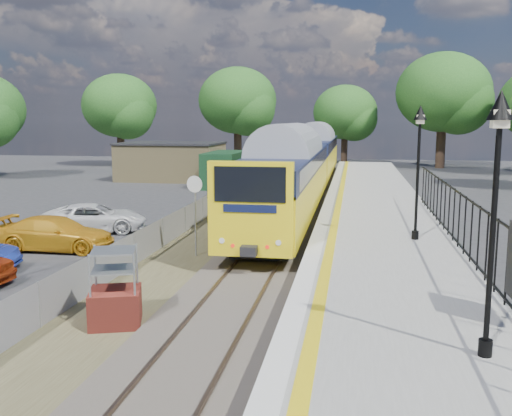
% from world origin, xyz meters
% --- Properties ---
extents(ground, '(120.00, 120.00, 0.00)m').
position_xyz_m(ground, '(0.00, 0.00, 0.00)').
color(ground, '#2D2D30').
rests_on(ground, ground).
extents(track_bed, '(5.90, 80.00, 0.29)m').
position_xyz_m(track_bed, '(-0.47, 9.67, 0.09)').
color(track_bed, '#473F38').
rests_on(track_bed, ground).
extents(platform, '(5.00, 70.00, 0.90)m').
position_xyz_m(platform, '(4.20, 8.00, 0.45)').
color(platform, gray).
rests_on(platform, ground).
extents(platform_edge, '(0.90, 70.00, 0.01)m').
position_xyz_m(platform_edge, '(2.14, 8.00, 0.90)').
color(platform_edge, silver).
rests_on(platform_edge, platform).
extents(victorian_lamp_south, '(0.44, 0.44, 4.60)m').
position_xyz_m(victorian_lamp_south, '(5.50, -4.00, 4.30)').
color(victorian_lamp_south, black).
rests_on(victorian_lamp_south, platform).
extents(victorian_lamp_north, '(0.44, 0.44, 4.60)m').
position_xyz_m(victorian_lamp_north, '(5.30, 6.00, 4.30)').
color(victorian_lamp_north, black).
rests_on(victorian_lamp_north, platform).
extents(palisade_fence, '(0.12, 26.00, 2.00)m').
position_xyz_m(palisade_fence, '(6.55, 2.24, 1.84)').
color(palisade_fence, black).
rests_on(palisade_fence, platform).
extents(wire_fence, '(0.06, 52.00, 1.20)m').
position_xyz_m(wire_fence, '(-4.20, 12.00, 0.60)').
color(wire_fence, '#999EA3').
rests_on(wire_fence, ground).
extents(outbuilding, '(10.80, 10.10, 3.12)m').
position_xyz_m(outbuilding, '(-10.91, 31.21, 1.52)').
color(outbuilding, '#9E8C59').
rests_on(outbuilding, ground).
extents(tree_line, '(56.80, 43.80, 11.88)m').
position_xyz_m(tree_line, '(1.40, 42.00, 6.61)').
color(tree_line, '#332319').
rests_on(tree_line, ground).
extents(train, '(2.82, 40.83, 3.51)m').
position_xyz_m(train, '(0.00, 23.58, 2.34)').
color(train, yellow).
rests_on(train, ground).
extents(brick_plinth, '(1.52, 1.52, 1.94)m').
position_xyz_m(brick_plinth, '(-2.50, -1.47, 0.93)').
color(brick_plinth, maroon).
rests_on(brick_plinth, ground).
extents(speed_sign, '(0.60, 0.15, 3.02)m').
position_xyz_m(speed_sign, '(-2.50, 5.69, 2.08)').
color(speed_sign, '#999EA3').
rests_on(speed_sign, ground).
extents(car_yellow, '(4.55, 1.95, 1.31)m').
position_xyz_m(car_yellow, '(-8.14, 5.92, 0.65)').
color(car_yellow, orange).
rests_on(car_yellow, ground).
extents(car_white, '(5.04, 3.45, 1.28)m').
position_xyz_m(car_white, '(-8.33, 9.58, 0.64)').
color(car_white, white).
rests_on(car_white, ground).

